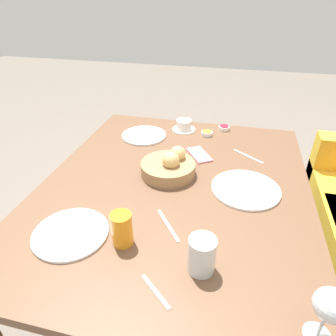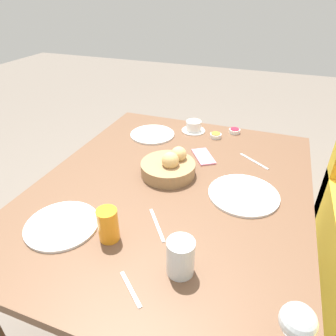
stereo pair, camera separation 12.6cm
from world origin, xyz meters
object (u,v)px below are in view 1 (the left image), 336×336
Objects in this scene: bread_basket at (169,166)px; spoon_coffee at (156,291)px; plate_near_left at (144,135)px; wine_glass at (330,307)px; plate_far_center at (246,189)px; water_tumbler at (202,255)px; fork_silver at (168,225)px; juice_glass at (122,229)px; plate_near_right at (71,233)px; knife_silver at (248,156)px; jam_bowl_honey at (207,133)px; coffee_cup at (184,126)px; jam_bowl_berry at (224,128)px; cell_phone at (199,155)px.

bread_basket reaches higher than spoon_coffee.
wine_glass is (0.92, 0.71, 0.11)m from plate_near_left.
wine_glass reaches higher than bread_basket.
bread_basket reaches higher than plate_far_center.
fork_silver is at bearing -139.02° from water_tumbler.
juice_glass is at bearing -135.25° from spoon_coffee.
bread_basket reaches higher than fork_silver.
bread_basket is 0.32m from fork_silver.
water_tumbler is (0.04, 0.43, 0.05)m from plate_near_right.
plate_near_right is 0.86m from knife_silver.
plate_near_left is 0.34m from jam_bowl_honey.
spoon_coffee is (0.15, 0.15, -0.06)m from juice_glass.
coffee_cup is at bearing -145.43° from plate_far_center.
plate_near_left is 1.17m from wine_glass.
fork_silver is at bearing 6.92° from coffee_cup.
juice_glass is 0.96m from jam_bowl_berry.
cell_phone is (-0.19, 0.10, -0.03)m from bread_basket.
bread_basket reaches higher than jam_bowl_honey.
jam_bowl_berry is 0.42× the size of fork_silver.
jam_bowl_berry is at bearing 155.78° from plate_near_right.
jam_bowl_honey is at bearing 169.29° from juice_glass.
knife_silver is at bearing 125.16° from bread_basket.
jam_bowl_berry is 0.33m from cell_phone.
bread_basket is at bearing -140.36° from wine_glass.
juice_glass reaches higher than fork_silver.
jam_bowl_berry is (-0.05, 0.22, -0.01)m from coffee_cup.
juice_glass is 0.17m from fork_silver.
fork_silver and knife_silver have the same top height.
wine_glass reaches higher than plate_far_center.
fork_silver is (0.82, -0.12, -0.01)m from jam_bowl_berry.
bread_basket is at bearing 33.30° from plate_near_left.
coffee_cup reaches higher than jam_bowl_berry.
water_tumbler is 0.81× the size of knife_silver.
plate_far_center is 2.11× the size of coffee_cup.
water_tumbler reaches higher than jam_bowl_honey.
wine_glass is at bearing 56.35° from fork_silver.
jam_bowl_berry is at bearing -167.04° from plate_far_center.
bread_basket is at bearing -28.28° from cell_phone.
plate_far_center is at bearing -1.64° from knife_silver.
jam_bowl_berry reaches higher than knife_silver.
plate_far_center reaches higher than spoon_coffee.
plate_far_center is at bearing 136.87° from fork_silver.
juice_glass is (0.42, -0.05, 0.02)m from bread_basket.
cell_phone is at bearing 151.92° from plate_near_right.
juice_glass is 1.10× the size of spoon_coffee.
coffee_cup is at bearing 178.29° from juice_glass.
wine_glass is (0.17, 0.72, 0.11)m from plate_near_right.
plate_near_right is at bearing -68.88° from fork_silver.
spoon_coffee is at bearing 6.06° from fork_silver.
plate_near_right reaches higher than spoon_coffee.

